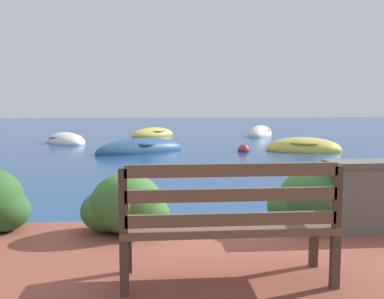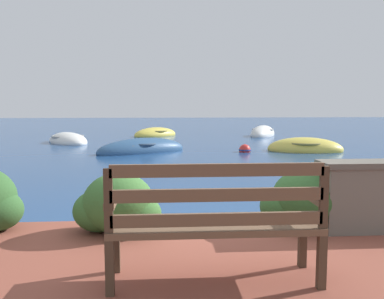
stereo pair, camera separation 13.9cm
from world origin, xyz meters
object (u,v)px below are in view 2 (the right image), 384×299
(park_bench, at_px, (215,220))
(rowboat_mid, at_px, (142,150))
(rowboat_outer, at_px, (263,134))
(mooring_buoy, at_px, (245,150))
(rowboat_distant, at_px, (155,135))
(rowboat_far, at_px, (68,141))
(rowboat_nearest, at_px, (305,149))

(park_bench, distance_m, rowboat_mid, 10.53)
(rowboat_outer, height_order, mooring_buoy, rowboat_outer)
(park_bench, relative_size, rowboat_mid, 0.51)
(rowboat_mid, xyz_separation_m, rowboat_outer, (5.42, 6.38, 0.01))
(park_bench, relative_size, mooring_buoy, 3.94)
(rowboat_distant, relative_size, mooring_buoy, 6.30)
(rowboat_far, bearing_deg, rowboat_mid, -169.50)
(park_bench, distance_m, rowboat_nearest, 11.29)
(rowboat_mid, distance_m, mooring_buoy, 3.28)
(rowboat_outer, distance_m, rowboat_distant, 5.09)
(rowboat_nearest, xyz_separation_m, mooring_buoy, (-2.00, -0.12, -0.00))
(rowboat_mid, distance_m, rowboat_distant, 6.68)
(rowboat_far, xyz_separation_m, rowboat_distant, (3.37, 3.25, -0.00))
(rowboat_distant, height_order, mooring_buoy, rowboat_distant)
(rowboat_mid, bearing_deg, rowboat_outer, -161.93)
(rowboat_nearest, bearing_deg, rowboat_far, -6.88)
(park_bench, bearing_deg, rowboat_nearest, 60.15)
(rowboat_nearest, distance_m, rowboat_far, 8.99)
(rowboat_far, xyz_separation_m, rowboat_outer, (8.45, 2.97, 0.01))
(rowboat_mid, xyz_separation_m, mooring_buoy, (3.28, -0.16, -0.00))
(rowboat_distant, bearing_deg, rowboat_outer, 135.39)
(mooring_buoy, bearing_deg, rowboat_outer, 71.82)
(rowboat_outer, bearing_deg, park_bench, -168.85)
(rowboat_nearest, bearing_deg, mooring_buoy, 19.12)
(park_bench, distance_m, rowboat_distant, 17.16)
(rowboat_nearest, height_order, rowboat_outer, rowboat_outer)
(rowboat_mid, bearing_deg, rowboat_nearest, 148.01)
(rowboat_far, xyz_separation_m, mooring_buoy, (6.30, -3.57, 0.00))
(rowboat_outer, bearing_deg, mooring_buoy, -172.35)
(rowboat_far, distance_m, rowboat_distant, 4.68)
(rowboat_distant, distance_m, mooring_buoy, 7.43)
(rowboat_mid, relative_size, mooring_buoy, 7.74)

